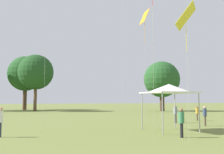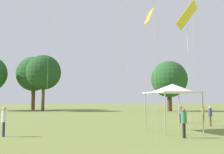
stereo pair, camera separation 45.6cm
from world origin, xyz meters
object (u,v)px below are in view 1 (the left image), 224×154
Objects in this scene: person_standing_3 at (175,112)px; kite_7 at (144,19)px; person_standing_5 at (181,120)px; distant_tree_1 at (36,72)px; person_standing_4 at (205,114)px; distant_tree_2 at (25,74)px; canopy_tent at (169,89)px; kite_3 at (186,18)px; person_standing_1 at (0,119)px; distant_tree_0 at (162,79)px; person_standing_7 at (197,112)px.

person_standing_3 is 9.46m from kite_7.
distant_tree_1 reaches higher than person_standing_5.
distant_tree_2 reaches higher than person_standing_4.
kite_7 is (-3.84, 3.51, 8.94)m from person_standing_4.
person_standing_3 is 0.52× the size of canopy_tent.
kite_7 is at bearing -108.59° from kite_3.
person_standing_1 is 39.96m from distant_tree_0.
person_standing_1 is 36.77m from distant_tree_1.
person_standing_7 is 0.22× the size of kite_3.
distant_tree_2 reaches higher than kite_3.
kite_3 is at bearing -111.27° from canopy_tent.
distant_tree_2 is at bearing -115.01° from kite_7.
kite_3 reaches higher than canopy_tent.
distant_tree_1 is (-15.04, 29.65, 6.67)m from person_standing_7.
person_standing_4 is 5.46m from person_standing_7.
kite_7 is 0.98× the size of distant_tree_1.
kite_3 is (-6.80, -7.32, 5.42)m from person_standing_4.
person_standing_7 is at bearing -54.16° from person_standing_5.
distant_tree_0 is at bearing -162.92° from kite_7.
distant_tree_2 is at bearing -48.82° from person_standing_1.
person_standing_7 is 11.26m from kite_7.
distant_tree_0 is (18.20, 34.39, -0.21)m from kite_3.
kite_7 is at bearing -26.19° from person_standing_5.
distant_tree_0 is 29.55m from distant_tree_2.
kite_3 is at bearing 159.21° from person_standing_4.
person_standing_5 is 0.17× the size of distant_tree_0.
person_standing_4 is 0.14× the size of distant_tree_2.
kite_7 is 28.31m from distant_tree_0.
kite_7 is (1.02, 5.87, 6.98)m from canopy_tent.
kite_7 is 39.76m from distant_tree_2.
person_standing_4 is 0.24× the size of kite_3.
person_standing_1 is 1.04× the size of person_standing_5.
distant_tree_0 is 24.81m from distant_tree_1.
person_standing_1 is 0.15× the size of distant_tree_2.
person_standing_1 is at bearing 118.04° from person_standing_4.
distant_tree_1 reaches higher than person_standing_7.
distant_tree_1 is at bearing 41.78° from person_standing_4.
kite_7 reaches higher than person_standing_4.
person_standing_7 is (8.59, 9.97, -0.11)m from person_standing_5.
person_standing_5 is 1.12× the size of person_standing_7.
person_standing_3 is 41.35m from distant_tree_2.
distant_tree_0 reaches higher than person_standing_3.
distant_tree_1 reaches higher than person_standing_4.
person_standing_4 is (0.75, -3.36, -0.00)m from person_standing_3.
person_standing_1 is at bearing 56.87° from person_standing_5.
distant_tree_1 reaches higher than kite_7.
person_standing_4 is 0.16× the size of kite_7.
person_standing_3 is 0.16× the size of distant_tree_1.
person_standing_5 is 48.34m from distant_tree_2.
person_standing_5 is at bearing 37.21° from kite_7.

